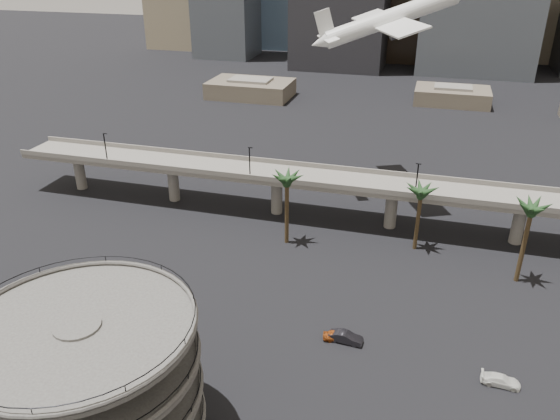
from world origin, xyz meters
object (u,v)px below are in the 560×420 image
(parking_ramp, at_px, (88,378))
(car_a, at_px, (338,336))
(airborne_jet, at_px, (390,19))
(car_b, at_px, (346,337))
(car_c, at_px, (501,380))
(overpass, at_px, (333,184))

(parking_ramp, distance_m, car_a, 33.05)
(parking_ramp, relative_size, airborne_jet, 0.75)
(parking_ramp, xyz_separation_m, car_a, (20.55, 24.21, -9.17))
(car_a, xyz_separation_m, car_b, (1.10, -0.15, 0.08))
(car_c, bearing_deg, overpass, 38.66)
(airborne_jet, relative_size, car_c, 6.47)
(overpass, distance_m, car_a, 36.22)
(overpass, xyz_separation_m, airborne_jet, (6.46, 17.00, 27.66))
(car_b, bearing_deg, airborne_jet, 5.96)
(overpass, height_order, car_a, overpass)
(car_a, bearing_deg, overpass, -0.27)
(airborne_jet, height_order, car_c, airborne_jet)
(parking_ramp, bearing_deg, car_a, 49.68)
(parking_ramp, bearing_deg, airborne_jet, 75.64)
(airborne_jet, height_order, car_b, airborne_jet)
(car_b, bearing_deg, parking_ramp, 141.58)
(overpass, height_order, airborne_jet, airborne_jet)
(airborne_jet, distance_m, car_b, 62.25)
(parking_ramp, bearing_deg, car_c, 27.60)
(parking_ramp, xyz_separation_m, overpass, (13.00, 59.00, -2.50))
(car_a, height_order, car_b, car_b)
(airborne_jet, bearing_deg, overpass, -136.27)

